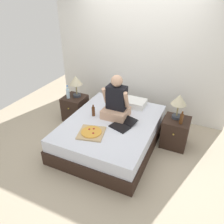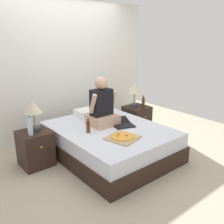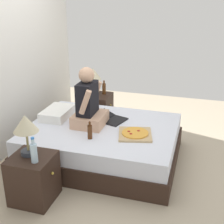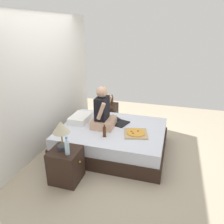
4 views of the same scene
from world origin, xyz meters
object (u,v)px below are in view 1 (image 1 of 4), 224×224
water_bottle (68,93)px  beer_bottle_on_bed (93,111)px  pizza_box (91,133)px  bed (111,132)px  nightstand_left (75,108)px  beer_bottle (181,119)px  lamp_on_left_nightstand (76,82)px  nightstand_right (175,132)px  laptop (122,125)px  person_seated (116,102)px  lamp_on_right_nightstand (179,101)px

water_bottle → beer_bottle_on_bed: size_ratio=1.25×
pizza_box → beer_bottle_on_bed: beer_bottle_on_bed is taller
bed → nightstand_left: bearing=157.4°
bed → beer_bottle: beer_bottle is taller
beer_bottle_on_bed → lamp_on_left_nightstand: bearing=144.7°
nightstand_left → nightstand_right: same height
nightstand_right → beer_bottle: bearing=-55.0°
bed → nightstand_right: nightstand_right is taller
laptop → bed: bearing=167.0°
nightstand_left → beer_bottle: (2.18, -0.10, 0.36)m
bed → beer_bottle: size_ratio=8.58×
bed → beer_bottle_on_bed: beer_bottle_on_bed is taller
water_bottle → person_seated: person_seated is taller
nightstand_right → water_bottle: bearing=-177.6°
beer_bottle → beer_bottle_on_bed: 1.53m
water_bottle → lamp_on_right_nightstand: 2.17m
bed → water_bottle: 1.25m
beer_bottle → person_seated: (-1.11, -0.15, 0.13)m
nightstand_right → pizza_box: size_ratio=1.10×
laptop → pizza_box: bearing=-131.4°
bed → lamp_on_right_nightstand: size_ratio=4.38×
lamp_on_left_nightstand → beer_bottle: (2.14, -0.15, -0.23)m
lamp_on_right_nightstand → pizza_box: size_ratio=0.93×
pizza_box → laptop: bearing=48.6°
lamp_on_right_nightstand → beer_bottle_on_bed: bearing=-162.0°
nightstand_right → person_seated: person_seated is taller
person_seated → pizza_box: person_seated is taller
water_bottle → beer_bottle_on_bed: 0.83m
bed → beer_bottle_on_bed: 0.50m
lamp_on_right_nightstand → person_seated: (-1.01, -0.30, -0.10)m
nightstand_left → beer_bottle_on_bed: 0.85m
laptop → beer_bottle_on_bed: 0.62m
nightstand_right → laptop: size_ratio=1.08×
water_bottle → nightstand_right: (2.19, 0.09, -0.38)m
nightstand_right → lamp_on_right_nightstand: (-0.03, 0.05, 0.59)m
nightstand_left → beer_bottle_on_bed: beer_bottle_on_bed is taller
bed → pizza_box: pizza_box is taller
nightstand_left → beer_bottle_on_bed: (0.68, -0.40, 0.30)m
nightstand_right → laptop: 0.98m
person_seated → beer_bottle_on_bed: 0.46m
person_seated → laptop: (0.23, -0.24, -0.27)m
bed → pizza_box: 0.55m
person_seated → pizza_box: bearing=-102.1°
lamp_on_left_nightstand → laptop: 1.41m
bed → beer_bottle: bearing=16.7°
nightstand_right → beer_bottle_on_bed: size_ratio=2.41×
lamp_on_left_nightstand → beer_bottle_on_bed: (0.64, -0.45, -0.29)m
lamp_on_right_nightstand → person_seated: person_seated is taller
bed → person_seated: (0.01, 0.19, 0.53)m
beer_bottle → laptop: bearing=-156.2°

